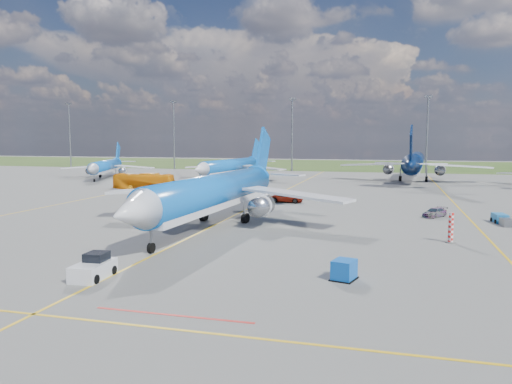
% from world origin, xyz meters
% --- Properties ---
extents(ground, '(400.00, 400.00, 0.00)m').
position_xyz_m(ground, '(0.00, 0.00, 0.00)').
color(ground, '#595957').
rests_on(ground, ground).
extents(grass_strip, '(400.00, 80.00, 0.01)m').
position_xyz_m(grass_strip, '(0.00, 150.00, 0.00)').
color(grass_strip, '#2D4719').
rests_on(grass_strip, ground).
extents(taxiway_lines, '(60.25, 160.00, 0.02)m').
position_xyz_m(taxiway_lines, '(0.17, 27.70, 0.01)').
color(taxiway_lines, gold).
rests_on(taxiway_lines, ground).
extents(floodlight_masts, '(202.20, 0.50, 22.70)m').
position_xyz_m(floodlight_masts, '(10.00, 110.00, 12.56)').
color(floodlight_masts, slate).
rests_on(floodlight_masts, ground).
extents(warning_post, '(0.50, 0.50, 3.00)m').
position_xyz_m(warning_post, '(26.00, 8.00, 1.50)').
color(warning_post, red).
rests_on(warning_post, ground).
extents(bg_jet_nw, '(34.98, 40.11, 8.85)m').
position_xyz_m(bg_jet_nw, '(-51.05, 70.01, 0.00)').
color(bg_jet_nw, blue).
rests_on(bg_jet_nw, ground).
extents(bg_jet_nnw, '(33.69, 41.40, 9.91)m').
position_xyz_m(bg_jet_nnw, '(-18.02, 72.39, 0.00)').
color(bg_jet_nnw, blue).
rests_on(bg_jet_nnw, ground).
extents(bg_jet_n, '(40.33, 50.89, 12.63)m').
position_xyz_m(bg_jet_n, '(25.56, 83.57, 0.00)').
color(bg_jet_n, '#07183C').
rests_on(bg_jet_n, ground).
extents(main_airliner, '(36.13, 46.19, 11.67)m').
position_xyz_m(main_airliner, '(0.19, 10.90, 0.00)').
color(main_airliner, blue).
rests_on(main_airliner, ground).
extents(pushback_tug, '(2.18, 5.41, 1.82)m').
position_xyz_m(pushback_tug, '(-0.99, -12.24, 0.73)').
color(pushback_tug, silver).
rests_on(pushback_tug, ground).
extents(uld_container, '(1.89, 2.14, 1.46)m').
position_xyz_m(uld_container, '(17.00, -7.87, 0.73)').
color(uld_container, blue).
rests_on(uld_container, ground).
extents(apron_bus, '(12.33, 3.40, 3.40)m').
position_xyz_m(apron_bus, '(-27.23, 45.40, 1.70)').
color(apron_bus, orange).
rests_on(apron_bus, ground).
extents(service_car_a, '(2.20, 3.86, 1.24)m').
position_xyz_m(service_car_a, '(-16.40, 39.35, 0.62)').
color(service_car_a, '#999999').
rests_on(service_car_a, ground).
extents(service_car_b, '(5.22, 2.53, 1.43)m').
position_xyz_m(service_car_b, '(4.10, 34.13, 0.72)').
color(service_car_b, '#999999').
rests_on(service_car_b, ground).
extents(service_car_c, '(3.74, 4.33, 1.20)m').
position_xyz_m(service_car_c, '(25.81, 24.73, 0.60)').
color(service_car_c, '#999999').
rests_on(service_car_c, ground).
extents(baggage_tug_w, '(1.83, 4.98, 1.09)m').
position_xyz_m(baggage_tug_w, '(33.26, 21.21, 0.51)').
color(baggage_tug_w, '#1B66A7').
rests_on(baggage_tug_w, ground).
extents(baggage_tug_c, '(3.02, 4.70, 1.03)m').
position_xyz_m(baggage_tug_c, '(-11.13, 52.57, 0.48)').
color(baggage_tug_c, navy).
rests_on(baggage_tug_c, ground).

